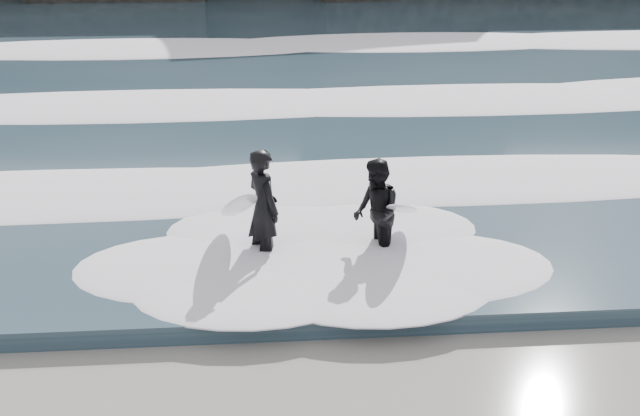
# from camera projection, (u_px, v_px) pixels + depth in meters

# --- Properties ---
(sea) EXTENTS (90.00, 52.00, 0.30)m
(sea) POSITION_uv_depth(u_px,v_px,m) (261.00, 35.00, 35.07)
(sea) COLOR #283C48
(sea) RESTS_ON ground
(foam_near) EXTENTS (60.00, 3.20, 0.20)m
(foam_near) POSITION_uv_depth(u_px,v_px,m) (273.00, 175.00, 16.38)
(foam_near) COLOR white
(foam_near) RESTS_ON sea
(foam_mid) EXTENTS (60.00, 4.00, 0.24)m
(foam_mid) POSITION_uv_depth(u_px,v_px,m) (266.00, 96.00, 22.88)
(foam_mid) COLOR white
(foam_mid) RESTS_ON sea
(foam_far) EXTENTS (60.00, 4.80, 0.30)m
(foam_far) POSITION_uv_depth(u_px,v_px,m) (262.00, 43.00, 31.24)
(foam_far) COLOR white
(foam_far) RESTS_ON sea
(surfer_left) EXTENTS (1.23, 1.74, 2.00)m
(surfer_left) POSITION_uv_depth(u_px,v_px,m) (261.00, 208.00, 12.90)
(surfer_left) COLOR black
(surfer_left) RESTS_ON ground
(surfer_right) EXTENTS (1.28, 1.80, 1.79)m
(surfer_right) POSITION_uv_depth(u_px,v_px,m) (378.00, 213.00, 12.99)
(surfer_right) COLOR black
(surfer_right) RESTS_ON ground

